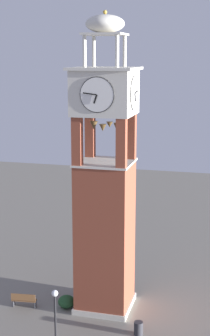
% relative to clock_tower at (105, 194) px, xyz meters
% --- Properties ---
extents(ground, '(80.00, 80.00, 0.00)m').
position_rel_clock_tower_xyz_m(ground, '(-0.00, 0.00, -7.49)').
color(ground, gray).
extents(clock_tower, '(3.80, 3.80, 18.33)m').
position_rel_clock_tower_xyz_m(clock_tower, '(0.00, 0.00, 0.00)').
color(clock_tower, brown).
rests_on(clock_tower, ground).
extents(park_bench, '(0.62, 1.64, 0.95)m').
position_rel_clock_tower_xyz_m(park_bench, '(1.46, -5.00, -7.01)').
color(park_bench, brown).
rests_on(park_bench, ground).
extents(lamp_post, '(0.36, 0.36, 3.45)m').
position_rel_clock_tower_xyz_m(lamp_post, '(5.35, -1.38, -5.06)').
color(lamp_post, black).
rests_on(lamp_post, ground).
extents(trash_bin, '(0.52, 0.52, 0.80)m').
position_rel_clock_tower_xyz_m(trash_bin, '(2.84, 2.76, -7.09)').
color(trash_bin, '#2D2D33').
rests_on(trash_bin, ground).
extents(shrub_near_entry, '(1.08, 1.08, 0.81)m').
position_rel_clock_tower_xyz_m(shrub_near_entry, '(0.83, -2.34, -7.09)').
color(shrub_near_entry, '#234C28').
rests_on(shrub_near_entry, ground).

